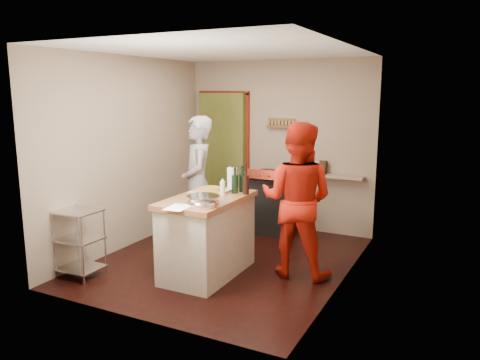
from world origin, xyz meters
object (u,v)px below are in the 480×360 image
Objects in this scene: person_stripe at (198,184)px; wire_shelving at (79,240)px; person_red at (297,200)px; island at (208,234)px; stove at (273,203)px.

wire_shelving is at bearing -63.74° from person_stripe.
person_stripe is 1.01× the size of person_red.
person_stripe is (-0.57, 0.71, 0.41)m from island.
wire_shelving is 0.44× the size of person_stripe.
person_stripe is at bearing 62.56° from wire_shelving.
wire_shelving is at bearing 24.78° from person_red.
person_stripe is at bearing -116.15° from stove.
person_stripe is 1.50m from person_red.
stove is at bearing -61.33° from person_red.
island is (-0.02, -1.91, 0.04)m from stove.
person_red is at bearing 28.02° from wire_shelving.
person_red reaches higher than wire_shelving.
island is 0.74× the size of person_stripe.
person_stripe is (0.74, 1.42, 0.47)m from wire_shelving.
stove is 1.75m from person_red.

